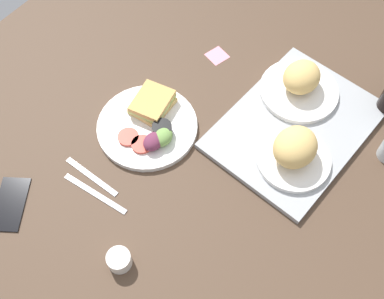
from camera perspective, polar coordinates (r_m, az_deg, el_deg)
name	(u,v)px	position (r cm, az deg, el deg)	size (l,w,h in cm)	color
ground_plane	(187,149)	(125.78, -0.55, 0.06)	(190.00, 150.00, 3.00)	#4C3828
serving_tray	(295,126)	(129.89, 12.41, 2.75)	(45.00, 33.00, 1.60)	#9EA0A3
bread_plate_near	(300,83)	(133.84, 13.02, 7.86)	(21.96, 21.96, 9.07)	white
bread_plate_far	(295,151)	(119.99, 12.35, -0.17)	(19.03, 19.03, 9.76)	white
plate_with_salad	(150,124)	(126.70, -5.14, 3.14)	(27.09, 27.09, 5.40)	white
espresso_cup	(119,260)	(110.95, -8.83, -13.11)	(5.60, 5.60, 4.00)	silver
fork	(92,176)	(122.52, -12.09, -3.21)	(17.00, 1.40, 0.50)	#B7B7BC
knife	(95,193)	(120.16, -11.67, -5.25)	(19.00, 1.40, 0.50)	#B7B7BC
cell_phone	(10,204)	(124.74, -21.21, -6.13)	(14.40, 7.20, 0.80)	black
sticky_note	(217,56)	(143.50, 3.07, 11.31)	(5.60, 5.60, 0.12)	pink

